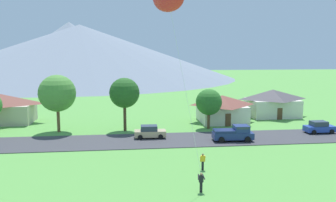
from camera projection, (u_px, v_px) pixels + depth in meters
name	position (u px, v px, depth m)	size (l,w,h in m)	color
road_strip	(140.00, 141.00, 45.24)	(160.00, 7.78, 0.08)	#38383D
mountain_west_ridge	(70.00, 48.00, 185.93)	(79.18, 79.18, 27.37)	gray
mountain_far_west_ridge	(80.00, 51.00, 153.36)	(136.00, 136.00, 23.41)	slate
house_leftmost	(2.00, 108.00, 56.41)	(10.42, 6.51, 4.78)	beige
house_left_center	(222.00, 108.00, 57.56)	(7.89, 7.83, 4.44)	beige
house_right_center	(272.00, 102.00, 62.49)	(9.13, 7.05, 4.85)	beige
tree_left_of_center	(57.00, 93.00, 49.73)	(5.32, 5.32, 8.34)	brown
tree_center	(124.00, 93.00, 50.45)	(4.40, 4.40, 7.85)	#4C3823
tree_right_of_center	(209.00, 102.00, 52.15)	(3.95, 3.95, 6.05)	brown
parked_car_tan_mid_west	(150.00, 132.00, 46.62)	(4.24, 2.15, 1.68)	tan
parked_car_blue_mid_east	(319.00, 127.00, 49.55)	(4.23, 2.14, 1.68)	#2847A8
pickup_truck_navy_west_side	(234.00, 133.00, 45.15)	(5.29, 2.51, 1.99)	navy
watcher_person	(203.00, 161.00, 34.10)	(0.56, 0.24, 1.68)	black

